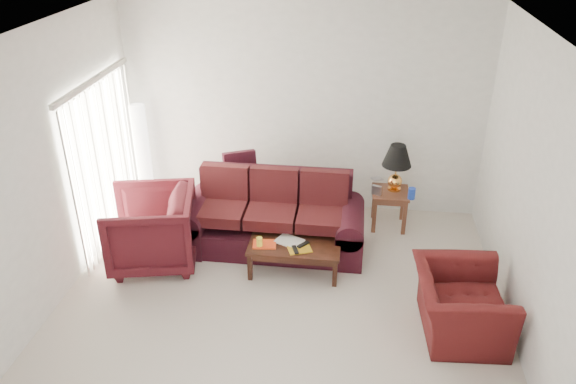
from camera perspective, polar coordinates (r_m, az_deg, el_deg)
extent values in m
plane|color=beige|center=(6.42, -0.98, -11.88)|extent=(5.00, 5.00, 0.00)
cube|color=silver|center=(7.58, -18.04, 2.85)|extent=(0.10, 2.00, 2.16)
cube|color=black|center=(7.87, -4.89, 2.50)|extent=(0.50, 0.39, 0.47)
cube|color=silver|center=(7.64, 8.98, 0.19)|extent=(0.14, 0.10, 0.13)
cylinder|color=#1A3BAF|center=(7.62, 12.45, -0.15)|extent=(0.11, 0.11, 0.15)
cube|color=#B7B7BB|center=(7.92, 9.04, 1.34)|extent=(0.18, 0.20, 0.05)
imported|color=#3C0D13|center=(7.12, -13.67, -3.69)|extent=(1.24, 1.22, 0.95)
imported|color=#410F0F|center=(6.21, 17.06, -10.86)|extent=(0.99, 1.11, 0.68)
cube|color=#E54116|center=(6.79, -2.41, -5.32)|extent=(0.30, 0.24, 0.02)
cube|color=white|center=(6.84, 0.14, -4.99)|extent=(0.38, 0.34, 0.02)
cube|color=#BD8C16|center=(6.70, 1.18, -5.80)|extent=(0.32, 0.28, 0.02)
cube|color=black|center=(6.64, 0.74, -5.88)|extent=(0.10, 0.18, 0.02)
cube|color=black|center=(6.74, 1.56, -5.35)|extent=(0.15, 0.16, 0.02)
cylinder|color=yellow|center=(6.72, -2.93, -5.12)|extent=(0.08, 0.08, 0.13)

